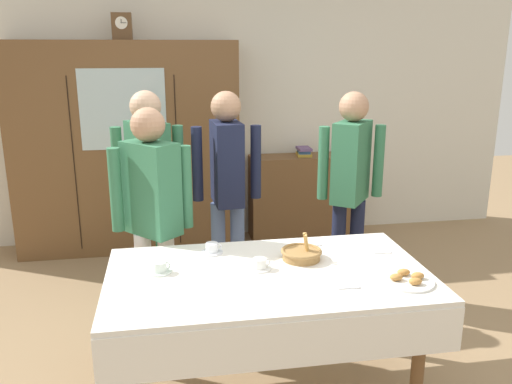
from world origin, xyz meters
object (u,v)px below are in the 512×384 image
(book_stack, at_px, (304,152))
(spoon_mid_right, at_px, (353,288))
(spoon_near_left, at_px, (386,253))
(dining_table, at_px, (269,292))
(tea_cup_back_edge, at_px, (212,249))
(bread_basket, at_px, (301,254))
(mantel_clock, at_px, (122,26))
(wall_cabinet, at_px, (128,149))
(pastry_plate, at_px, (407,279))
(spoon_far_right, at_px, (316,245))
(person_behind_table_left, at_px, (149,180))
(bookshelf_low, at_px, (303,196))
(person_by_cabinet, at_px, (227,178))
(tea_cup_mid_left, at_px, (160,268))
(tea_cup_mid_right, at_px, (260,265))
(person_near_right_end, at_px, (350,177))
(person_behind_table_right, at_px, (152,206))

(book_stack, height_order, spoon_mid_right, book_stack)
(spoon_near_left, bearing_deg, dining_table, -165.94)
(tea_cup_back_edge, xyz_separation_m, bread_basket, (0.51, -0.18, 0.01))
(dining_table, bearing_deg, mantel_clock, 108.73)
(wall_cabinet, distance_m, pastry_plate, 3.23)
(spoon_far_right, distance_m, spoon_mid_right, 0.61)
(bread_basket, xyz_separation_m, person_behind_table_left, (-0.89, 1.09, 0.21))
(spoon_far_right, bearing_deg, person_behind_table_left, 138.75)
(bookshelf_low, height_order, spoon_near_left, bookshelf_low)
(tea_cup_back_edge, xyz_separation_m, person_by_cabinet, (0.19, 0.87, 0.21))
(mantel_clock, xyz_separation_m, spoon_near_left, (1.63, -2.40, -1.38))
(dining_table, distance_m, tea_cup_back_edge, 0.48)
(tea_cup_back_edge, bearing_deg, spoon_mid_right, -42.03)
(dining_table, bearing_deg, spoon_mid_right, -30.92)
(tea_cup_mid_left, bearing_deg, person_by_cabinet, 65.68)
(pastry_plate, relative_size, spoon_far_right, 2.35)
(book_stack, bearing_deg, tea_cup_mid_right, -109.79)
(bread_basket, bearing_deg, tea_cup_back_edge, 159.98)
(tea_cup_mid_left, height_order, person_by_cabinet, person_by_cabinet)
(spoon_near_left, bearing_deg, bookshelf_low, 86.92)
(wall_cabinet, relative_size, mantel_clock, 8.91)
(tea_cup_back_edge, bearing_deg, pastry_plate, -30.64)
(person_by_cabinet, bearing_deg, tea_cup_mid_right, -87.66)
(tea_cup_mid_left, distance_m, spoon_mid_right, 1.05)
(pastry_plate, bearing_deg, wall_cabinet, 119.75)
(pastry_plate, height_order, spoon_near_left, pastry_plate)
(person_near_right_end, relative_size, person_behind_table_left, 0.99)
(dining_table, bearing_deg, person_behind_table_right, 131.01)
(tea_cup_mid_left, bearing_deg, person_near_right_end, 35.17)
(tea_cup_back_edge, bearing_deg, book_stack, 62.91)
(spoon_near_left, xyz_separation_m, person_near_right_end, (0.11, 0.96, 0.23))
(book_stack, bearing_deg, bookshelf_low, 0.00)
(tea_cup_mid_right, bearing_deg, book_stack, 70.21)
(book_stack, bearing_deg, person_behind_table_left, -138.46)
(dining_table, xyz_separation_m, spoon_near_left, (0.75, 0.19, 0.11))
(mantel_clock, bearing_deg, spoon_near_left, -55.85)
(bookshelf_low, xyz_separation_m, bread_basket, (-0.66, -2.45, 0.37))
(mantel_clock, relative_size, spoon_near_left, 2.02)
(bookshelf_low, bearing_deg, tea_cup_back_edge, -117.09)
(mantel_clock, bearing_deg, person_near_right_end, -39.74)
(spoon_mid_right, bearing_deg, person_by_cabinet, 107.87)
(pastry_plate, height_order, person_behind_table_right, person_behind_table_right)
(book_stack, height_order, person_behind_table_right, person_behind_table_right)
(spoon_near_left, bearing_deg, spoon_far_right, 153.95)
(mantel_clock, relative_size, person_behind_table_left, 0.14)
(wall_cabinet, bearing_deg, pastry_plate, -60.25)
(tea_cup_mid_left, bearing_deg, tea_cup_back_edge, 37.80)
(bread_basket, distance_m, person_behind_table_left, 1.42)
(mantel_clock, bearing_deg, tea_cup_back_edge, -74.89)
(person_by_cabinet, xyz_separation_m, person_behind_table_left, (-0.57, 0.03, 0.01))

